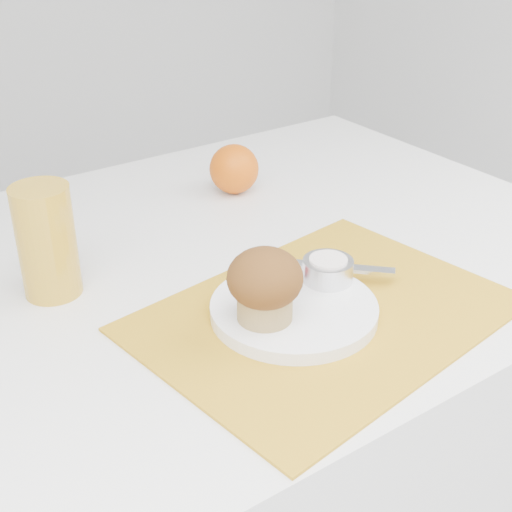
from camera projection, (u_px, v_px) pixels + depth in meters
table at (202, 463)px, 1.17m from camera, size 1.20×0.80×0.75m
placemat at (324, 315)px, 0.87m from camera, size 0.48×0.38×0.00m
plate at (294, 309)px, 0.86m from camera, size 0.23×0.23×0.02m
ramekin at (328, 270)px, 0.90m from camera, size 0.07×0.07×0.03m
cream at (328, 260)px, 0.89m from camera, size 0.06×0.06×0.01m
raspberry_near at (286, 277)px, 0.90m from camera, size 0.02×0.02×0.02m
raspberry_far at (286, 275)px, 0.90m from camera, size 0.02×0.02×0.02m
butter_knife at (318, 266)px, 0.93m from camera, size 0.15×0.15×0.00m
orange at (234, 169)px, 1.18m from camera, size 0.08×0.08×0.08m
juice_glass at (47, 241)px, 0.88m from camera, size 0.08×0.08×0.15m
muffin at (265, 284)px, 0.81m from camera, size 0.09×0.09×0.09m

